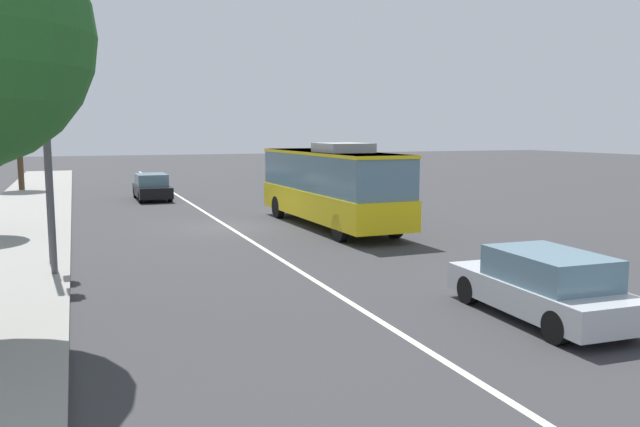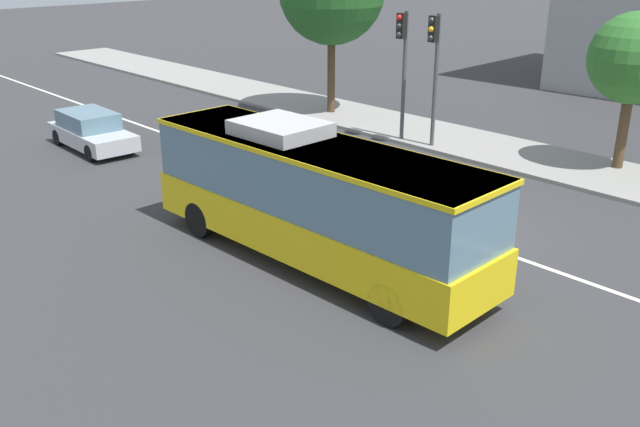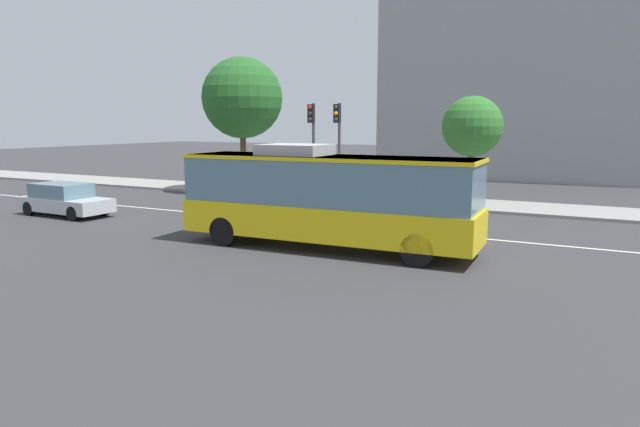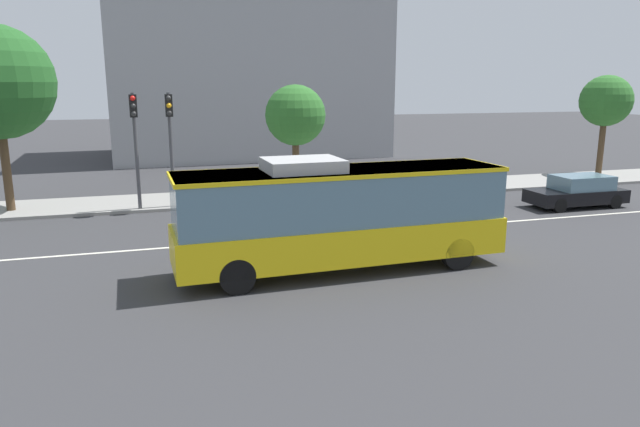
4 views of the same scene
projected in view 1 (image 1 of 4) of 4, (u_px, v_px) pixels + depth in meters
ground_plane at (228, 227)px, 26.39m from camera, size 160.00×160.00×0.00m
sidewalk_kerb at (13, 237)px, 23.53m from camera, size 80.00×3.97×0.14m
lane_centre_line at (228, 227)px, 26.39m from camera, size 76.00×0.16×0.01m
transit_bus at (331, 183)px, 26.17m from camera, size 10.07×2.81×3.46m
sedan_black at (152, 187)px, 36.75m from camera, size 4.50×1.82×1.46m
sedan_silver at (543, 285)px, 13.44m from camera, size 4.55×1.93×1.46m
traffic_light_near_corner at (52, 144)px, 18.17m from camera, size 0.33×0.62×5.20m
traffic_light_mid_block at (54, 145)px, 16.83m from camera, size 0.32×0.62×5.20m
street_tree_kerbside_left at (18, 121)px, 40.85m from camera, size 3.05×3.05×6.09m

